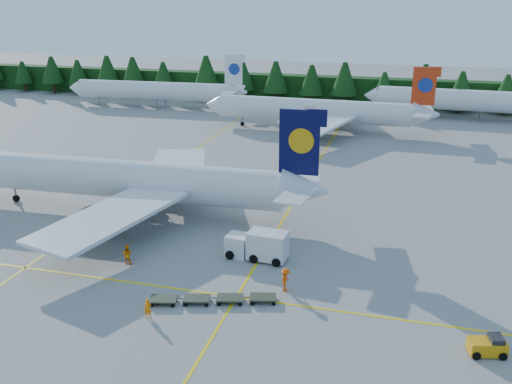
% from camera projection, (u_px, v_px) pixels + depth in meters
% --- Properties ---
extents(ground, '(320.00, 320.00, 0.00)m').
position_uv_depth(ground, '(194.00, 258.00, 53.55)').
color(ground, gray).
rests_on(ground, ground).
extents(taxi_stripe_a, '(0.25, 120.00, 0.01)m').
position_uv_depth(taxi_stripe_a, '(150.00, 181.00, 75.23)').
color(taxi_stripe_a, yellow).
rests_on(taxi_stripe_a, ground).
extents(taxi_stripe_b, '(0.25, 120.00, 0.01)m').
position_uv_depth(taxi_stripe_b, '(298.00, 194.00, 70.28)').
color(taxi_stripe_b, yellow).
rests_on(taxi_stripe_b, ground).
extents(taxi_stripe_cross, '(80.00, 0.25, 0.01)m').
position_uv_depth(taxi_stripe_cross, '(169.00, 288.00, 48.09)').
color(taxi_stripe_cross, yellow).
rests_on(taxi_stripe_cross, ground).
extents(treeline_hedge, '(220.00, 4.00, 6.00)m').
position_uv_depth(treeline_hedge, '(326.00, 90.00, 127.22)').
color(treeline_hedge, black).
rests_on(treeline_hedge, ground).
extents(airliner_navy, '(43.45, 35.74, 12.63)m').
position_uv_depth(airliner_navy, '(116.00, 179.00, 63.75)').
color(airliner_navy, silver).
rests_on(airliner_navy, ground).
extents(airliner_red, '(40.90, 33.66, 11.89)m').
position_uv_depth(airliner_red, '(308.00, 110.00, 102.05)').
color(airliner_red, silver).
rests_on(airliner_red, ground).
extents(airliner_far_left, '(39.61, 5.67, 11.51)m').
position_uv_depth(airliner_far_left, '(147.00, 90.00, 122.98)').
color(airliner_far_left, silver).
rests_on(airliner_far_left, ground).
extents(airliner_far_right, '(41.70, 5.92, 12.12)m').
position_uv_depth(airliner_far_right, '(465.00, 100.00, 110.83)').
color(airliner_far_right, silver).
rests_on(airliner_far_right, ground).
extents(airstairs, '(4.37, 5.94, 3.55)m').
position_uv_depth(airstairs, '(140.00, 205.00, 64.61)').
color(airstairs, silver).
rests_on(airstairs, ground).
extents(service_truck, '(5.88, 2.49, 2.78)m').
position_uv_depth(service_truck, '(257.00, 245.00, 52.99)').
color(service_truck, silver).
rests_on(service_truck, ground).
extents(baggage_tug, '(2.70, 1.84, 1.32)m').
position_uv_depth(baggage_tug, '(488.00, 346.00, 39.08)').
color(baggage_tug, orange).
rests_on(baggage_tug, ground).
extents(dolly_train, '(10.00, 4.16, 0.12)m').
position_uv_depth(dolly_train, '(213.00, 298.00, 45.67)').
color(dolly_train, '#2D3426').
rests_on(dolly_train, ground).
extents(crew_a, '(0.65, 0.51, 1.59)m').
position_uv_depth(crew_a, '(148.00, 309.00, 43.40)').
color(crew_a, orange).
rests_on(crew_a, ground).
extents(crew_b, '(1.00, 0.82, 1.90)m').
position_uv_depth(crew_b, '(127.00, 254.00, 52.03)').
color(crew_b, orange).
rests_on(crew_b, ground).
extents(crew_c, '(0.61, 0.86, 2.01)m').
position_uv_depth(crew_c, '(286.00, 280.00, 47.29)').
color(crew_c, '#FF4E05').
rests_on(crew_c, ground).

